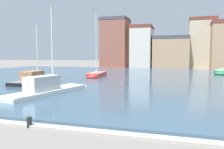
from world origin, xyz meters
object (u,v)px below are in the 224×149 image
Objects in this scene: sailboat_white at (52,90)px; sailboat_green at (224,72)px; sailboat_black at (38,80)px; sailboat_red at (96,75)px; mooring_bollard at (29,122)px.

sailboat_green reaches higher than sailboat_white.
sailboat_green is at bearing 42.99° from sailboat_black.
sailboat_red is at bearing 68.28° from sailboat_black.
sailboat_red is (-1.82, 15.18, -0.10)m from sailboat_white.
sailboat_white is at bearing -83.16° from sailboat_red.
sailboat_green is 22.72m from sailboat_red.
sailboat_white is at bearing -47.49° from sailboat_black.
sailboat_white is 32.37m from sailboat_green.
sailboat_green reaches higher than sailboat_black.
sailboat_red reaches higher than sailboat_green.
sailboat_red reaches higher than sailboat_white.
sailboat_red is 23.35m from mooring_bollard.
sailboat_red is (-19.21, -12.12, 0.00)m from sailboat_green.
sailboat_black is at bearing 132.51° from sailboat_white.
sailboat_green is 37.57m from mooring_bollard.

